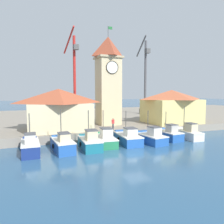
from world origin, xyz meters
TOP-DOWN VIEW (x-y plane):
  - ground_plane at (0.00, 0.00)m, footprint 300.00×300.00m
  - quay_wharf at (0.00, 27.46)m, footprint 120.00×40.00m
  - fishing_boat_far_left at (-10.17, 4.18)m, footprint 1.88×4.66m
  - fishing_boat_left_outer at (-6.92, 3.93)m, footprint 2.14×4.79m
  - fishing_boat_left_inner at (-3.92, 3.78)m, footprint 2.19×4.72m
  - fishing_boat_mid_left at (-1.79, 4.80)m, footprint 2.47×5.19m
  - fishing_boat_center at (1.17, 4.58)m, footprint 2.58×5.37m
  - fishing_boat_mid_right at (3.96, 3.75)m, footprint 2.55×4.77m
  - fishing_boat_right_inner at (7.15, 4.52)m, footprint 2.20×4.32m
  - fishing_boat_right_outer at (10.03, 4.26)m, footprint 1.97×5.04m
  - clock_tower at (2.00, 13.65)m, footprint 3.90×3.90m
  - warehouse_left at (-6.22, 11.33)m, footprint 8.76×6.80m
  - warehouse_right at (12.87, 11.64)m, footprint 8.90×7.39m
  - port_crane_near at (16.18, 26.40)m, footprint 2.70×9.02m
  - port_crane_far at (-0.86, 26.23)m, footprint 2.00×9.34m
  - dock_worker_near_tower at (0.82, 8.60)m, footprint 0.34×0.22m

SIDE VIEW (x-z plane):
  - ground_plane at x=0.00m, z-range 0.00..0.00m
  - quay_wharf at x=0.00m, z-range 0.00..1.10m
  - fishing_boat_mid_right at x=3.96m, z-range -1.29..2.74m
  - fishing_boat_mid_left at x=-1.79m, z-range -1.36..2.81m
  - fishing_boat_center at x=1.17m, z-range -1.27..2.73m
  - fishing_boat_right_outer at x=10.03m, z-range -1.43..2.91m
  - fishing_boat_right_inner at x=7.15m, z-range -1.11..2.61m
  - fishing_boat_left_inner at x=-3.92m, z-range -1.38..2.93m
  - fishing_boat_left_outer at x=-6.92m, z-range -1.47..3.03m
  - fishing_boat_far_left at x=-10.17m, z-range -1.27..2.86m
  - dock_worker_near_tower at x=0.82m, z-range 1.14..2.76m
  - warehouse_right at x=12.87m, z-range 1.16..6.76m
  - warehouse_left at x=-6.22m, z-range 1.18..6.87m
  - port_crane_far at x=-0.86m, z-range -1.55..17.18m
  - port_crane_near at x=16.18m, z-range -1.36..17.23m
  - clock_tower at x=2.00m, z-range 0.69..16.26m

